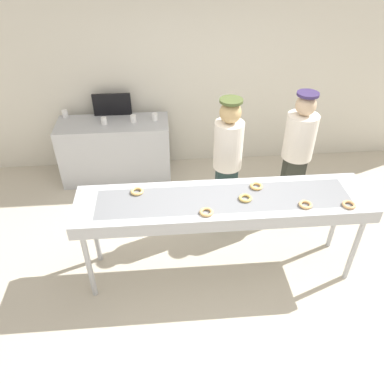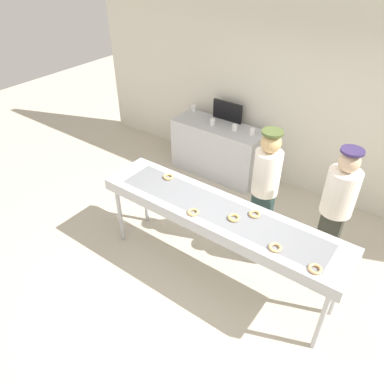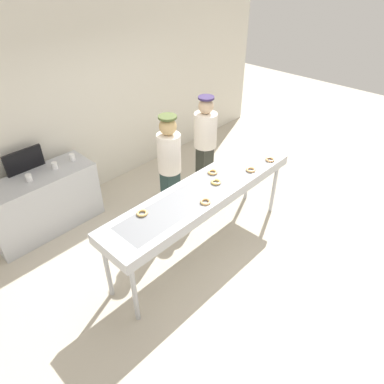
{
  "view_description": "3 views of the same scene",
  "coord_description": "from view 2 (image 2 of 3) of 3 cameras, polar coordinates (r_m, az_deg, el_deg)",
  "views": [
    {
      "loc": [
        -0.55,
        -2.9,
        3.27
      ],
      "look_at": [
        -0.31,
        0.07,
        1.04
      ],
      "focal_mm": 35.72,
      "sensor_mm": 36.0,
      "label": 1
    },
    {
      "loc": [
        1.61,
        -2.69,
        3.5
      ],
      "look_at": [
        -0.37,
        0.01,
        1.07
      ],
      "focal_mm": 34.39,
      "sensor_mm": 36.0,
      "label": 2
    },
    {
      "loc": [
        -2.66,
        -2.33,
        3.46
      ],
      "look_at": [
        -0.25,
        -0.05,
        1.09
      ],
      "focal_mm": 32.43,
      "sensor_mm": 36.0,
      "label": 3
    }
  ],
  "objects": [
    {
      "name": "fryer_conveyor",
      "position": [
        4.07,
        4.16,
        -3.65
      ],
      "size": [
        2.91,
        0.66,
        0.99
      ],
      "color": "#B7BABF",
      "rests_on": "ground"
    },
    {
      "name": "worker_baker",
      "position": [
        4.41,
        21.52,
        -1.96
      ],
      "size": [
        0.35,
        0.35,
        1.69
      ],
      "rotation": [
        0.0,
        0.0,
        2.86
      ],
      "color": "#2C2F27",
      "rests_on": "ground"
    },
    {
      "name": "paper_cup_0",
      "position": [
        5.89,
        6.63,
        9.92
      ],
      "size": [
        0.08,
        0.08,
        0.1
      ],
      "primitive_type": "cylinder",
      "color": "white",
      "rests_on": "prep_counter"
    },
    {
      "name": "glazed_donut_2",
      "position": [
        3.55,
        18.56,
        -11.25
      ],
      "size": [
        0.18,
        0.18,
        0.03
      ],
      "primitive_type": "torus",
      "rotation": [
        0.0,
        0.0,
        2.1
      ],
      "color": "#E6AA6F",
      "rests_on": "fryer_conveyor"
    },
    {
      "name": "glazed_donut_0",
      "position": [
        3.65,
        12.78,
        -8.4
      ],
      "size": [
        0.16,
        0.16,
        0.03
      ],
      "primitive_type": "torus",
      "rotation": [
        0.0,
        0.0,
        0.24
      ],
      "color": "#EAB16F",
      "rests_on": "fryer_conveyor"
    },
    {
      "name": "back_wall",
      "position": [
        5.7,
        18.02,
        13.83
      ],
      "size": [
        8.0,
        0.12,
        3.03
      ],
      "primitive_type": "cube",
      "color": "silver",
      "rests_on": "ground"
    },
    {
      "name": "menu_display",
      "position": [
        6.18,
        5.52,
        12.36
      ],
      "size": [
        0.53,
        0.04,
        0.31
      ],
      "primitive_type": "cube",
      "color": "black",
      "rests_on": "prep_counter"
    },
    {
      "name": "worker_assistant",
      "position": [
        4.55,
        11.27,
        1.1
      ],
      "size": [
        0.33,
        0.33,
        1.68
      ],
      "rotation": [
        0.0,
        0.0,
        3.25
      ],
      "color": "#213533",
      "rests_on": "ground"
    },
    {
      "name": "paper_cup_1",
      "position": [
        6.04,
        3.19,
        10.81
      ],
      "size": [
        0.08,
        0.08,
        0.1
      ],
      "primitive_type": "cylinder",
      "color": "white",
      "rests_on": "prep_counter"
    },
    {
      "name": "glazed_donut_5",
      "position": [
        3.99,
        9.71,
        -3.39
      ],
      "size": [
        0.17,
        0.17,
        0.03
      ],
      "primitive_type": "torus",
      "rotation": [
        0.0,
        0.0,
        2.75
      ],
      "color": "#EDB263",
      "rests_on": "fryer_conveyor"
    },
    {
      "name": "glazed_donut_1",
      "position": [
        3.96,
        0.17,
        -3.16
      ],
      "size": [
        0.16,
        0.16,
        0.03
      ],
      "primitive_type": "torus",
      "rotation": [
        0.0,
        0.0,
        1.32
      ],
      "color": "tan",
      "rests_on": "fryer_conveyor"
    },
    {
      "name": "glazed_donut_4",
      "position": [
        4.52,
        -3.69,
        2.36
      ],
      "size": [
        0.16,
        0.16,
        0.03
      ],
      "primitive_type": "torus",
      "rotation": [
        0.0,
        0.0,
        0.29
      ],
      "color": "#DEB063",
      "rests_on": "fryer_conveyor"
    },
    {
      "name": "paper_cup_3",
      "position": [
        6.54,
        0.27,
        12.89
      ],
      "size": [
        0.08,
        0.08,
        0.1
      ],
      "primitive_type": "cylinder",
      "color": "white",
      "rests_on": "prep_counter"
    },
    {
      "name": "paper_cup_2",
      "position": [
        5.79,
        9.33,
        9.21
      ],
      "size": [
        0.08,
        0.08,
        0.1
      ],
      "primitive_type": "cylinder",
      "color": "white",
      "rests_on": "prep_counter"
    },
    {
      "name": "glazed_donut_3",
      "position": [
        3.91,
        6.5,
        -3.99
      ],
      "size": [
        0.17,
        0.17,
        0.03
      ],
      "primitive_type": "torus",
      "rotation": [
        0.0,
        0.0,
        2.74
      ],
      "color": "#E1BA60",
      "rests_on": "fryer_conveyor"
    },
    {
      "name": "ground_plane",
      "position": [
        4.7,
        3.68,
        -12.27
      ],
      "size": [
        16.0,
        16.0,
        0.0
      ],
      "primitive_type": "plane",
      "color": "beige"
    },
    {
      "name": "prep_counter",
      "position": [
        6.25,
        4.01,
        6.6
      ],
      "size": [
        1.54,
        0.59,
        0.89
      ],
      "primitive_type": "cube",
      "color": "#B7BABF",
      "rests_on": "ground"
    }
  ]
}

